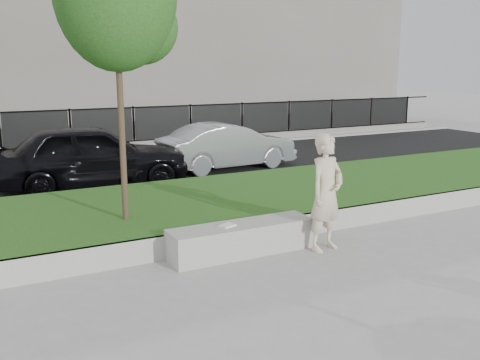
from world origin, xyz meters
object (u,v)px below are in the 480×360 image
car_dark (92,156)px  car_silver (228,146)px  man (326,193)px  book (227,225)px  stone_bench (242,239)px

car_dark → car_silver: 4.16m
man → car_silver: (1.69, 7.03, -0.27)m
man → car_dark: size_ratio=0.41×
man → book: 1.73m
stone_bench → car_dark: car_dark is taller
stone_bench → book: size_ratio=9.91×
car_silver → man: bearing=162.1°
stone_bench → car_dark: size_ratio=0.52×
car_dark → car_silver: size_ratio=1.16×
stone_bench → man: bearing=-19.7°
stone_bench → car_silver: car_silver is taller
book → car_dark: 5.97m
car_silver → car_dark: bearing=94.8°
stone_bench → man: size_ratio=1.26×
man → car_silver: man is taller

